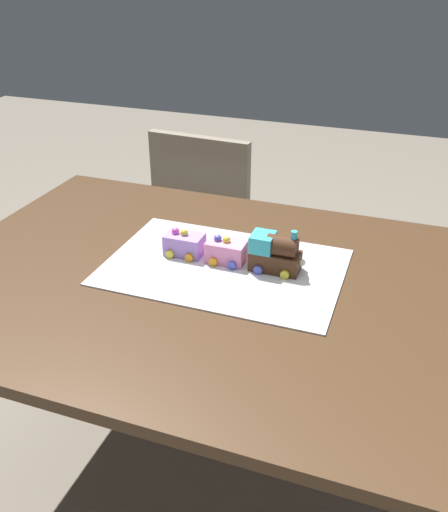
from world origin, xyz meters
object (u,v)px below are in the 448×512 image
object	(u,v)px
chair	(212,220)
cake_car_tanker_lavender	(184,244)
cake_car_hopper_bubblegum	(226,251)
dining_table	(207,312)
cake_locomotive	(275,253)

from	to	relation	value
chair	cake_car_tanker_lavender	distance (m)	0.83
chair	cake_car_hopper_bubblegum	xyz separation A→B (m)	(-0.33, 0.75, 0.30)
dining_table	cake_locomotive	bearing A→B (deg)	-150.57
chair	cake_car_tanker_lavender	xyz separation A→B (m)	(-0.21, 0.75, 0.30)
cake_car_tanker_lavender	dining_table	bearing A→B (deg)	137.69
cake_car_hopper_bubblegum	chair	bearing A→B (deg)	-66.33
cake_locomotive	cake_car_tanker_lavender	size ratio (longest dim) A/B	1.40
dining_table	cake_locomotive	world-z (taller)	cake_locomotive
chair	cake_car_tanker_lavender	world-z (taller)	chair
dining_table	chair	size ratio (longest dim) A/B	1.63
cake_locomotive	cake_car_tanker_lavender	bearing A→B (deg)	-0.00
cake_locomotive	cake_car_tanker_lavender	distance (m)	0.25
chair	cake_car_hopper_bubblegum	world-z (taller)	chair
cake_locomotive	cake_car_hopper_bubblegum	size ratio (longest dim) A/B	1.40
dining_table	chair	world-z (taller)	chair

